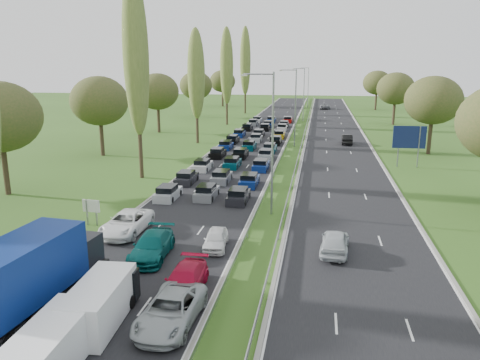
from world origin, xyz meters
The scene contains 22 objects.
ground centered at (4.50, 80.00, 0.00)m, with size 260.00×260.00×0.00m, color #2F4F18.
near_carriageway centered at (-2.25, 82.50, 0.00)m, with size 10.50×215.00×0.04m, color black.
far_carriageway centered at (11.25, 82.50, 0.00)m, with size 10.50×215.00×0.04m, color black.
central_reservation centered at (4.50, 82.50, 0.55)m, with size 2.36×215.00×0.32m.
lamp_columns centered at (4.50, 78.00, 6.00)m, with size 0.18×140.18×12.00m.
poplar_row centered at (-11.50, 68.17, 12.39)m, with size 2.80×127.80×22.44m.
woodland_left centered at (-22.00, 62.63, 7.68)m, with size 8.00×166.00×11.10m.
woodland_right centered at (24.00, 66.67, 7.68)m, with size 8.00×153.00×11.10m.
traffic_queue_fill centered at (-2.24, 77.49, 0.44)m, with size 9.01×67.99×0.80m.
near_car_2 centered at (-5.90, 36.49, 0.83)m, with size 2.67×5.80×1.61m, color white.
near_car_7 centered at (-2.38, 32.36, 0.81)m, with size 2.21×5.44×1.58m, color #054C4A.
near_car_10 centered at (1.44, 24.56, 0.78)m, with size 2.52×5.46×1.52m, color #9FA6A8.
near_car_11 centered at (1.17, 27.91, 0.73)m, with size 2.00×4.92×1.43m, color #AD0A2B.
near_car_12 centered at (1.45, 34.67, 0.67)m, with size 1.53×3.81×1.30m, color silver.
far_car_0 centered at (9.65, 35.22, 0.81)m, with size 1.86×4.61×1.57m, color #B7BDC1.
far_car_1 centered at (12.79, 81.94, 0.80)m, with size 1.66×4.76×1.57m, color black.
far_car_2 centered at (9.68, 145.21, 0.82)m, with size 2.67×5.79×1.61m, color slate.
blue_lorry centered at (-5.84, 24.50, 2.16)m, with size 2.76×9.93×4.19m.
white_van_front centered at (-2.03, 24.29, 1.10)m, with size 2.10×5.36×2.16m.
white_van_rear centered at (-2.33, 20.66, 1.08)m, with size 2.05×5.22×2.10m.
info_sign centered at (-9.40, 37.78, 1.37)m, with size 1.50×0.27×2.10m.
direction_sign centered at (19.40, 65.09, 3.57)m, with size 4.00×0.20×5.20m.
Camera 1 is at (8.29, 4.65, 12.48)m, focal length 35.00 mm.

